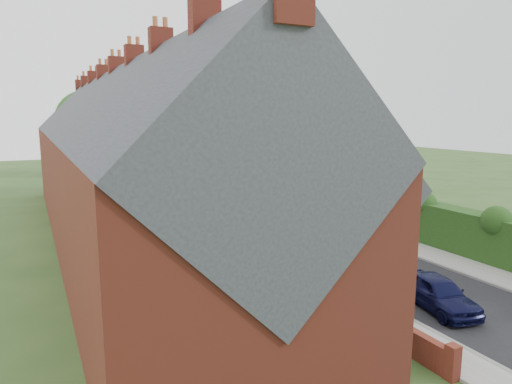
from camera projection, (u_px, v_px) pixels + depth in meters
ground at (368, 260)px, 24.61m from camera, size 140.00×140.00×0.00m
road at (266, 219)px, 34.09m from camera, size 6.00×58.00×0.02m
pavement_hedge_side at (312, 213)px, 35.89m from camera, size 2.20×58.00×0.12m
pavement_house_side at (218, 224)px, 32.38m from camera, size 1.70×58.00×0.12m
kerb_hedge_side at (300, 215)px, 35.42m from camera, size 0.18×58.00×0.13m
kerb_house_side at (228, 223)px, 32.74m from camera, size 0.18×58.00×0.13m
hedge at (331, 192)px, 36.42m from camera, size 2.10×58.00×2.85m
terrace_row at (124, 169)px, 27.88m from camera, size 9.05×40.50×11.50m
garden_wall_row at (209, 223)px, 31.00m from camera, size 0.35×40.35×1.10m
lamppost at (371, 185)px, 29.08m from camera, size 0.32×0.32×5.16m
tree_far_left at (144, 131)px, 57.84m from camera, size 7.14×6.80×9.29m
tree_far_right at (185, 125)px, 62.17m from camera, size 7.98×7.60×10.31m
tree_far_back at (92, 124)px, 57.72m from camera, size 8.40×8.00×10.82m
car_navy at (438, 293)px, 18.26m from camera, size 2.41×4.25×1.36m
car_silver_a at (349, 265)px, 21.41m from camera, size 2.38×4.79×1.51m
car_silver_b at (325, 244)px, 24.87m from camera, size 2.58×5.57×1.54m
car_white at (279, 223)px, 29.95m from camera, size 2.04×4.79×1.38m
car_green at (212, 202)px, 36.95m from camera, size 1.75×4.20×1.42m
car_red at (194, 191)px, 42.62m from camera, size 1.55×4.43×1.46m
car_beige at (189, 186)px, 45.45m from camera, size 3.55×5.63×1.45m
car_grey at (174, 179)px, 50.06m from camera, size 3.25×5.47×1.48m
car_black at (146, 172)px, 57.26m from camera, size 2.31×4.11×1.32m
horse at (283, 206)px, 35.00m from camera, size 1.23×2.11×1.67m
horse_cart at (270, 195)px, 36.80m from camera, size 1.47×3.25×2.34m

